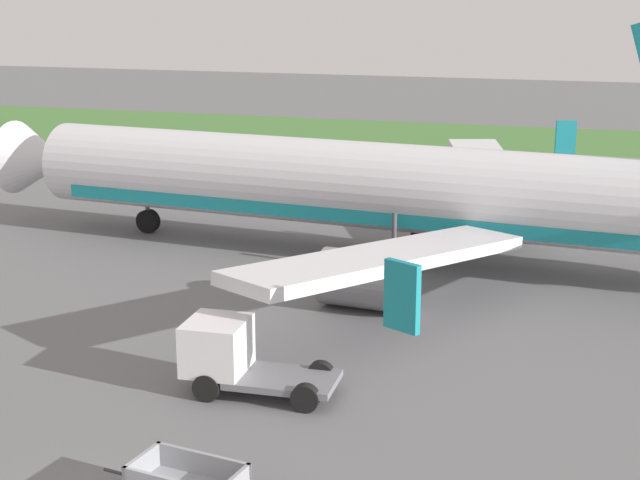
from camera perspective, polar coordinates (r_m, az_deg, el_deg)
name	(u,v)px	position (r m, az deg, el deg)	size (l,w,h in m)	color
grass_strip	(469,152)	(68.94, 8.92, 5.24)	(220.00, 28.00, 0.06)	#477A38
airplane	(378,188)	(40.70, 3.48, 3.12)	(37.67, 30.28, 11.34)	silver
service_truck_beside_carts	(233,355)	(27.64, -5.23, -6.87)	(4.46, 2.18, 2.10)	slate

